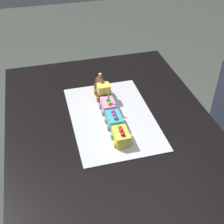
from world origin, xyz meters
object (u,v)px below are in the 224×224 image
at_px(cake_car_caboose_bubblegum, 108,106).
at_px(cake_car_tanker_turquoise, 114,120).
at_px(cake_car_flatbed_lemon, 121,136).
at_px(birthday_candle, 108,95).
at_px(dining_table, 113,144).
at_px(cake_locomotive, 102,89).

bearing_deg(cake_car_caboose_bubblegum, cake_car_tanker_turquoise, 0.00).
height_order(cake_car_flatbed_lemon, birthday_candle, birthday_candle).
height_order(cake_car_tanker_turquoise, cake_car_flatbed_lemon, same).
xyz_separation_m(dining_table, cake_car_flatbed_lemon, (0.10, 0.01, 0.14)).
xyz_separation_m(cake_car_tanker_turquoise, birthday_candle, (-0.11, -0.00, 0.07)).
bearing_deg(birthday_candle, dining_table, -5.38).
xyz_separation_m(dining_table, cake_car_caboose_bubblegum, (-0.13, 0.01, 0.14)).
bearing_deg(cake_car_flatbed_lemon, cake_car_caboose_bubblegum, -180.00).
bearing_deg(cake_car_caboose_bubblegum, cake_locomotive, -180.00).
bearing_deg(dining_table, cake_locomotive, 177.43).
relative_size(cake_car_tanker_turquoise, birthday_candle, 1.61).
relative_size(dining_table, birthday_candle, 22.53).
bearing_deg(cake_locomotive, cake_car_tanker_turquoise, 0.00).
distance_m(dining_table, cake_car_caboose_bubblegum, 0.19).
xyz_separation_m(cake_car_tanker_turquoise, cake_car_flatbed_lemon, (0.12, 0.00, 0.00)).
height_order(dining_table, cake_car_caboose_bubblegum, cake_car_caboose_bubblegum).
distance_m(cake_locomotive, birthday_candle, 0.15).
relative_size(dining_table, cake_car_caboose_bubblegum, 14.00).
bearing_deg(cake_car_caboose_bubblegum, dining_table, -5.10).
distance_m(dining_table, cake_car_tanker_turquoise, 0.14).
xyz_separation_m(cake_locomotive, cake_car_tanker_turquoise, (0.25, 0.00, -0.02)).
bearing_deg(cake_car_tanker_turquoise, cake_car_caboose_bubblegum, -180.00).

